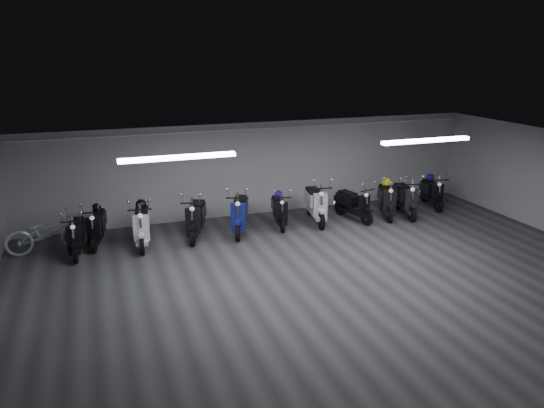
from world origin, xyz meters
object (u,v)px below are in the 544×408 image
object	(u,v)px
scooter_9	(405,193)
helmet_1	(278,194)
scooter_10	(432,188)
scooter_5	(279,205)
helmet_3	(386,182)
helmet_0	(141,204)
scooter_0	(76,230)
scooter_3	(196,212)
helmet_2	(97,208)
scooter_7	(354,199)
scooter_4	(240,207)
helmet_4	(430,177)
scooter_2	(142,219)
bicycle	(46,228)
scooter_8	(387,194)
scooter_1	(96,221)
scooter_6	(316,198)

from	to	relation	value
scooter_9	helmet_1	xyz separation A→B (m)	(-3.88, 0.57, 0.18)
scooter_10	scooter_5	bearing A→B (deg)	-165.42
helmet_1	helmet_3	size ratio (longest dim) A/B	0.80
scooter_10	helmet_0	xyz separation A→B (m)	(-9.01, -0.08, 0.39)
scooter_0	scooter_3	distance (m)	3.01
scooter_3	scooter_0	bearing A→B (deg)	-156.03
helmet_2	helmet_3	size ratio (longest dim) A/B	0.84
scooter_5	helmet_3	xyz separation A→B (m)	(3.45, 0.01, 0.37)
helmet_2	scooter_9	bearing A→B (deg)	-5.16
scooter_7	helmet_0	size ratio (longest dim) A/B	6.26
scooter_3	scooter_5	size ratio (longest dim) A/B	1.15
scooter_4	helmet_4	distance (m)	6.50
scooter_2	scooter_5	world-z (taller)	scooter_2
bicycle	helmet_4	xyz separation A→B (m)	(11.38, 0.22, 0.30)
scooter_4	bicycle	bearing A→B (deg)	-162.32
helmet_2	helmet_4	xyz separation A→B (m)	(10.15, -0.13, -0.00)
scooter_5	scooter_4	bearing A→B (deg)	-161.08
helmet_1	scooter_8	bearing A→B (deg)	-7.70
scooter_3	scooter_8	distance (m)	5.78
scooter_2	scooter_3	bearing A→B (deg)	12.98
scooter_4	helmet_4	world-z (taller)	scooter_4
scooter_1	scooter_5	world-z (taller)	scooter_1
helmet_2	helmet_3	xyz separation A→B (m)	(8.35, -0.44, 0.07)
scooter_0	scooter_6	size ratio (longest dim) A/B	0.87
scooter_6	helmet_0	bearing A→B (deg)	-170.20
scooter_3	scooter_7	xyz separation A→B (m)	(4.67, -0.11, -0.06)
scooter_6	scooter_8	bearing A→B (deg)	4.52
helmet_3	scooter_9	bearing A→B (deg)	-36.97
helmet_0	helmet_4	bearing A→B (deg)	1.98
scooter_0	helmet_3	world-z (taller)	scooter_0
bicycle	helmet_3	xyz separation A→B (m)	(9.57, -0.09, 0.37)
bicycle	helmet_0	xyz separation A→B (m)	(2.31, -0.09, 0.41)
scooter_9	scooter_10	world-z (taller)	scooter_9
scooter_8	helmet_4	world-z (taller)	scooter_8
scooter_3	bicycle	distance (m)	3.71
scooter_2	scooter_6	distance (m)	4.97
scooter_3	scooter_5	bearing A→B (deg)	22.85
scooter_1	scooter_2	size ratio (longest dim) A/B	0.90
scooter_7	scooter_8	distance (m)	1.11
helmet_4	helmet_3	bearing A→B (deg)	-170.23
scooter_6	scooter_9	distance (m)	2.82
scooter_0	helmet_3	distance (m)	8.88
scooter_2	helmet_2	distance (m)	1.29
helmet_0	scooter_6	bearing A→B (deg)	-0.22
scooter_0	helmet_1	bearing A→B (deg)	10.66
scooter_9	bicycle	distance (m)	10.05
scooter_2	scooter_7	xyz separation A→B (m)	(6.09, 0.03, -0.07)
scooter_10	helmet_0	distance (m)	9.02
scooter_1	bicycle	world-z (taller)	scooter_1
scooter_1	scooter_3	bearing A→B (deg)	2.54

